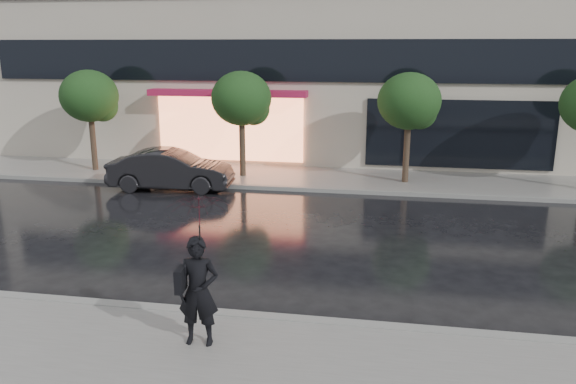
# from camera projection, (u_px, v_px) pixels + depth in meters

# --- Properties ---
(ground) EXTENTS (120.00, 120.00, 0.00)m
(ground) POSITION_uv_depth(u_px,v_px,m) (265.00, 298.00, 11.17)
(ground) COLOR black
(ground) RESTS_ON ground
(sidewalk_far) EXTENTS (60.00, 3.50, 0.12)m
(sidewalk_far) POSITION_uv_depth(u_px,v_px,m) (323.00, 178.00, 20.93)
(sidewalk_far) COLOR slate
(sidewalk_far) RESTS_ON ground
(curb_near) EXTENTS (60.00, 0.25, 0.14)m
(curb_near) POSITION_uv_depth(u_px,v_px,m) (253.00, 318.00, 10.20)
(curb_near) COLOR gray
(curb_near) RESTS_ON ground
(curb_far) EXTENTS (60.00, 0.25, 0.14)m
(curb_far) POSITION_uv_depth(u_px,v_px,m) (317.00, 190.00, 19.26)
(curb_far) COLOR gray
(curb_far) RESTS_ON ground
(tree_far_west) EXTENTS (2.20, 2.20, 3.99)m
(tree_far_west) POSITION_uv_depth(u_px,v_px,m) (91.00, 98.00, 21.48)
(tree_far_west) COLOR #33261C
(tree_far_west) RESTS_ON ground
(tree_mid_west) EXTENTS (2.20, 2.20, 3.99)m
(tree_mid_west) POSITION_uv_depth(u_px,v_px,m) (243.00, 100.00, 20.48)
(tree_mid_west) COLOR #33261C
(tree_mid_west) RESTS_ON ground
(tree_mid_east) EXTENTS (2.20, 2.20, 3.99)m
(tree_mid_east) POSITION_uv_depth(u_px,v_px,m) (411.00, 103.00, 19.49)
(tree_mid_east) COLOR #33261C
(tree_mid_east) RESTS_ON ground
(parked_car) EXTENTS (4.34, 1.82, 1.40)m
(parked_car) POSITION_uv_depth(u_px,v_px,m) (171.00, 170.00, 19.41)
(parked_car) COLOR black
(parked_car) RESTS_ON ground
(pedestrian_with_umbrella) EXTENTS (1.02, 1.04, 2.51)m
(pedestrian_with_umbrella) POSITION_uv_depth(u_px,v_px,m) (199.00, 251.00, 8.85)
(pedestrian_with_umbrella) COLOR black
(pedestrian_with_umbrella) RESTS_ON sidewalk_near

